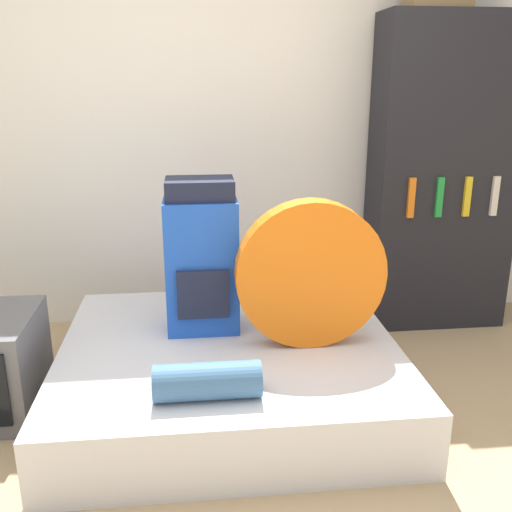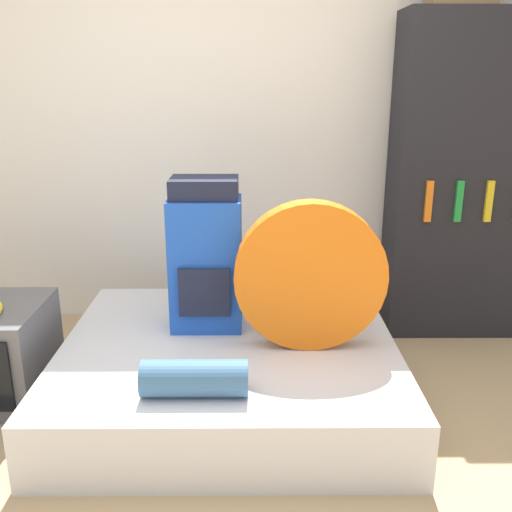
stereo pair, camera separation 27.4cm
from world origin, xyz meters
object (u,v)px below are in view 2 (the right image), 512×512
object	(u,v)px
backpack	(206,257)
sleeping_roll	(195,378)
bookshelf	(464,180)
tent_bag	(310,276)

from	to	relation	value
backpack	sleeping_roll	distance (m)	0.77
bookshelf	backpack	bearing A→B (deg)	-156.94
backpack	bookshelf	bearing A→B (deg)	23.06
tent_bag	bookshelf	size ratio (longest dim) A/B	0.37
tent_bag	sleeping_roll	distance (m)	0.75
sleeping_roll	bookshelf	distance (m)	2.14
backpack	tent_bag	size ratio (longest dim) A/B	1.09
tent_bag	sleeping_roll	bearing A→B (deg)	-138.32
sleeping_roll	bookshelf	world-z (taller)	bookshelf
tent_bag	sleeping_roll	world-z (taller)	tent_bag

